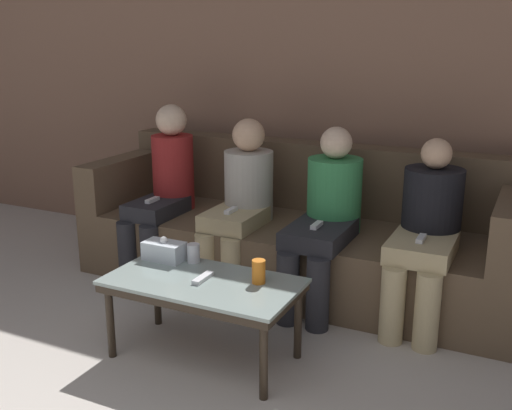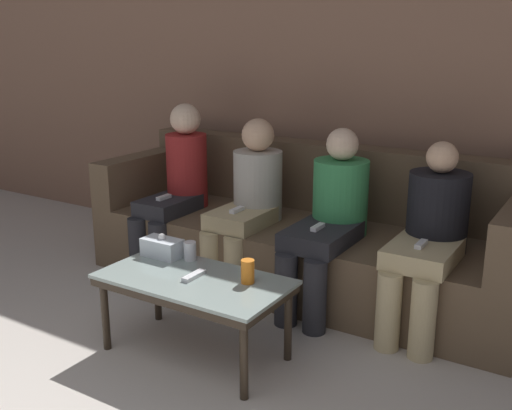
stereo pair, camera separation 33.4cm
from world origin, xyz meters
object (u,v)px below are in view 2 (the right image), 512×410
at_px(game_remote, 194,276).
at_px(cup_near_left, 248,271).
at_px(coffee_table, 194,286).
at_px(couch, 305,236).
at_px(tissue_box, 162,247).
at_px(seated_person_left_end, 177,184).
at_px(cup_near_right, 190,251).
at_px(seated_person_mid_right, 331,215).
at_px(seated_person_mid_left, 249,199).
at_px(seated_person_right_end, 430,233).

bearing_deg(game_remote, cup_near_left, 18.26).
bearing_deg(coffee_table, couch, 88.64).
distance_m(tissue_box, seated_person_left_end, 0.94).
height_order(cup_near_right, tissue_box, tissue_box).
relative_size(cup_near_right, game_remote, 0.68).
bearing_deg(seated_person_mid_right, coffee_table, -109.44).
distance_m(coffee_table, cup_near_left, 0.30).
height_order(cup_near_left, seated_person_mid_right, seated_person_mid_right).
distance_m(seated_person_mid_left, seated_person_right_end, 1.17).
bearing_deg(seated_person_right_end, couch, 164.95).
bearing_deg(seated_person_left_end, game_remote, -47.30).
bearing_deg(tissue_box, seated_person_mid_right, 49.48).
relative_size(coffee_table, seated_person_right_end, 0.92).
xyz_separation_m(couch, seated_person_left_end, (-0.88, -0.23, 0.29)).
bearing_deg(seated_person_right_end, seated_person_mid_right, -179.16).
xyz_separation_m(seated_person_mid_left, seated_person_right_end, (1.17, -0.01, -0.02)).
relative_size(coffee_table, game_remote, 6.37).
xyz_separation_m(cup_near_left, seated_person_right_end, (0.64, 0.83, 0.08)).
bearing_deg(cup_near_left, seated_person_mid_left, 122.10).
bearing_deg(cup_near_left, tissue_box, 174.11).
height_order(tissue_box, seated_person_mid_left, seated_person_mid_left).
height_order(seated_person_left_end, seated_person_mid_right, seated_person_left_end).
bearing_deg(seated_person_left_end, seated_person_right_end, -0.22).
distance_m(cup_near_left, seated_person_right_end, 1.05).
distance_m(seated_person_left_end, seated_person_mid_right, 1.17).
height_order(couch, tissue_box, couch).
bearing_deg(seated_person_right_end, game_remote, -134.69).
bearing_deg(seated_person_mid_right, couch, 140.11).
bearing_deg(game_remote, seated_person_mid_left, 105.92).
xyz_separation_m(cup_near_left, seated_person_mid_left, (-0.53, 0.84, 0.10)).
height_order(couch, seated_person_mid_left, seated_person_mid_left).
height_order(coffee_table, cup_near_left, cup_near_left).
xyz_separation_m(couch, seated_person_mid_left, (-0.29, -0.22, 0.26)).
xyz_separation_m(game_remote, seated_person_mid_left, (-0.26, 0.93, 0.15)).
relative_size(coffee_table, cup_near_right, 9.41).
relative_size(game_remote, seated_person_mid_left, 0.14).
height_order(coffee_table, tissue_box, tissue_box).
bearing_deg(game_remote, seated_person_right_end, 45.31).
xyz_separation_m(cup_near_left, tissue_box, (-0.59, 0.06, -0.01)).
bearing_deg(cup_near_right, coffee_table, -47.98).
relative_size(couch, cup_near_left, 23.80).
height_order(coffee_table, seated_person_right_end, seated_person_right_end).
distance_m(cup_near_right, seated_person_mid_left, 0.76).
height_order(cup_near_right, seated_person_mid_left, seated_person_mid_left).
height_order(tissue_box, game_remote, tissue_box).
relative_size(cup_near_left, seated_person_mid_right, 0.11).
height_order(seated_person_mid_left, seated_person_mid_right, seated_person_mid_left).
xyz_separation_m(tissue_box, seated_person_mid_right, (0.65, 0.76, 0.09)).
bearing_deg(cup_near_left, coffee_table, -161.74).
relative_size(cup_near_right, tissue_box, 0.46).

